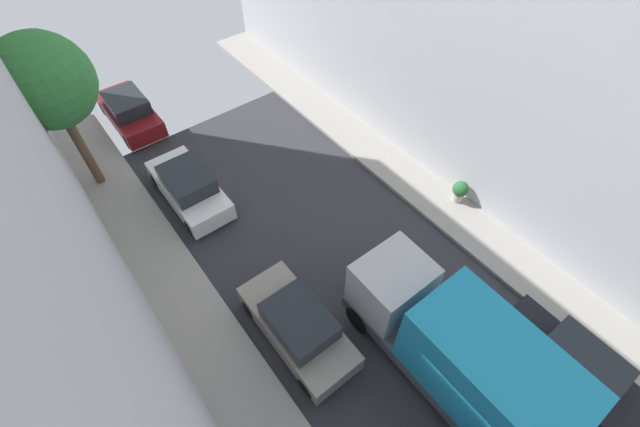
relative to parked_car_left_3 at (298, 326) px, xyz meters
The scene contains 9 objects.
ground 5.28m from the parked_car_left_3, 58.93° to the right, with size 32.00×32.00×0.00m, color #2D2D33.
sidewalk_right 8.93m from the parked_car_left_3, 30.19° to the right, with size 2.00×44.00×0.15m, color gray.
parked_car_left_3 is the anchor object (origin of this frame).
parked_car_left_4 7.29m from the parked_car_left_3, 90.00° to the left, with size 1.78×4.20×1.57m.
parked_car_left_5 13.38m from the parked_car_left_3, 90.00° to the left, with size 1.78×4.20×1.57m.
parked_car_right_2 7.90m from the parked_car_left_3, 46.89° to the right, with size 1.78×4.20×1.57m.
delivery_truck 4.68m from the parked_car_left_3, 53.66° to the right, with size 2.26×6.60×3.38m.
street_tree_0 11.51m from the parked_car_left_3, 103.86° to the left, with size 3.23×3.23×6.30m.
potted_plant_1 8.32m from the parked_car_left_3, ahead, with size 0.62×0.62×0.94m.
Camera 1 is at (-5.58, -0.34, 12.79)m, focal length 23.77 mm.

